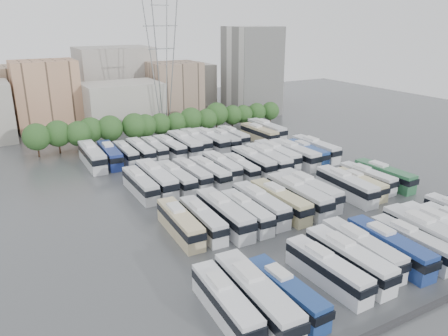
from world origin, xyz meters
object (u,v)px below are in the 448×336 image
bus_r1_s3 (224,213)px  bus_r2_s3 (176,178)px  bus_r1_s11 (360,184)px  bus_r1_s13 (384,175)px  bus_r0_s7 (389,247)px  bus_r0_s0 (226,302)px  bus_r1_s7 (298,195)px  bus_r1_s1 (180,223)px  bus_r0_s8 (412,242)px  bus_r2_s5 (209,172)px  bus_r2_s4 (192,174)px  bus_r1_s6 (280,201)px  bus_r2_s7 (241,167)px  bus_r3_s1 (110,155)px  bus_r2_s13 (315,148)px  bus_r3_s12 (259,134)px  bus_r3_s0 (92,156)px  electricity_pylon (162,59)px  bus_r0_s1 (256,296)px  bus_r3_s7 (196,141)px  bus_r0_s5 (349,259)px  bus_r2_s1 (140,184)px  bus_r2_s12 (306,152)px  bus_r2_s2 (156,178)px  bus_r3_s5 (170,147)px  bus_r0_s9 (429,235)px  bus_r1_s12 (367,178)px  bus_r2_s8 (253,162)px  apartment_tower (252,71)px  bus_r3_s6 (185,144)px  bus_r3_s13 (266,130)px  bus_r1_s2 (203,219)px  bus_r3_s9 (224,139)px  bus_r3_s4 (155,148)px  bus_r3_s3 (141,151)px  bus_r2_s6 (222,166)px  bus_r2_s11 (294,154)px  bus_r3_s8 (210,140)px  bus_r1_s5 (260,204)px  bus_r0_s2 (286,292)px  bus_r1_s4 (246,212)px  bus_r3_s2 (126,153)px  bus_r2_s9 (268,159)px  bus_r0_s4 (327,269)px  bus_r0_s6 (362,248)px  bus_r0_s10 (442,229)px  bus_r1_s10 (346,185)px

bus_r1_s3 → bus_r2_s3: bearing=91.7°
bus_r1_s11 → bus_r1_s13: 6.64m
bus_r0_s7 → bus_r0_s0: bearing=-178.4°
bus_r1_s7 → bus_r1_s1: bearing=178.6°
bus_r0_s8 → bus_r2_s5: bus_r2_s5 is taller
bus_r2_s4 → bus_r1_s6: bearing=-71.8°
bus_r2_s7 → bus_r3_s1: 27.56m
bus_r2_s13 → bus_r3_s12: size_ratio=1.04×
bus_r2_s4 → bus_r3_s0: 22.96m
electricity_pylon → bus_r1_s6: electricity_pylon is taller
bus_r0_s1 → bus_r1_s6: (16.48, 18.55, -0.13)m
bus_r3_s7 → bus_r0_s8: bearing=-83.5°
bus_r0_s5 → bus_r3_s12: 58.16m
bus_r2_s1 → bus_r2_s12: bearing=0.8°
bus_r1_s11 → bus_r2_s2: size_ratio=0.80×
bus_r2_s12 → bus_r3_s5: bearing=143.6°
bus_r1_s7 → bus_r1_s6: bearing=-177.8°
bus_r0_s9 → bus_r1_s12: (9.94, 19.81, -0.32)m
bus_r1_s12 → bus_r2_s8: bus_r2_s8 is taller
apartment_tower → bus_r3_s6: bearing=-141.4°
bus_r3_s13 → bus_r3_s6: bearing=-176.1°
bus_r1_s2 → bus_r3_s9: size_ratio=0.99×
bus_r1_s6 → bus_r2_s1: size_ratio=1.06×
bus_r2_s7 → bus_r3_s4: 22.06m
bus_r1_s11 → bus_r2_s12: bus_r2_s12 is taller
bus_r3_s3 → bus_r3_s1: bearing=178.3°
bus_r2_s6 → bus_r3_s13: 29.66m
bus_r2_s11 → bus_r3_s8: (-10.02, 17.79, -0.06)m
bus_r0_s1 → bus_r0_s8: bearing=2.6°
bus_r2_s13 → bus_r0_s1: bearing=-137.9°
bus_r1_s1 → bus_r3_s12: bearing=46.3°
bus_r1_s5 → bus_r3_s12: bearing=57.6°
bus_r2_s13 → bus_r3_s7: (-19.83, 17.78, 0.00)m
bus_r0_s2 → bus_r2_s8: (19.91, 37.12, 0.23)m
bus_r1_s1 → bus_r2_s3: bus_r2_s3 is taller
bus_r3_s6 → bus_r3_s13: (23.12, 1.78, -0.01)m
bus_r2_s8 → bus_r3_s4: 23.02m
bus_r1_s4 → bus_r3_s2: bearing=100.7°
bus_r2_s2 → bus_r2_s7: 16.64m
bus_r0_s0 → bus_r2_s9: (29.41, 35.19, 0.28)m
bus_r0_s0 → bus_r3_s4: bearing=79.5°
bus_r3_s5 → bus_r0_s4: bearing=-96.4°
bus_r0_s8 → bus_r0_s9: size_ratio=0.86×
bus_r0_s6 → bus_r0_s10: (13.11, -1.52, 0.02)m
bus_r1_s10 → bus_r2_s4: bearing=140.5°
bus_r2_s6 → bus_r2_s8: size_ratio=0.93×
bus_r2_s8 → bus_r3_s4: size_ratio=1.16×
bus_r0_s0 → bus_r0_s9: bearing=1.2°
bus_r0_s8 → bus_r3_s2: (-19.79, 55.12, -0.09)m
bus_r0_s10 → bus_r3_s12: size_ratio=1.00×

